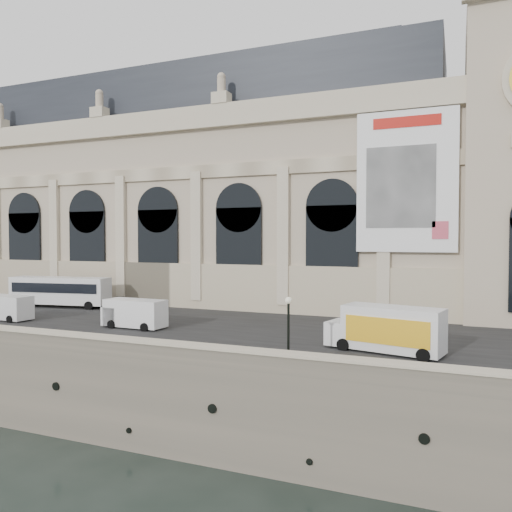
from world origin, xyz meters
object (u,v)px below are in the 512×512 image
(box_truck, at_px, (386,329))
(van_c, at_px, (4,308))
(lamp_right, at_px, (288,331))
(van_b, at_px, (132,313))
(bus_left, at_px, (60,290))

(box_truck, bearing_deg, van_c, 179.62)
(box_truck, height_order, lamp_right, lamp_right)
(van_c, relative_size, lamp_right, 1.30)
(van_b, distance_m, van_c, 13.80)
(bus_left, bearing_deg, van_b, -26.85)
(van_c, height_order, box_truck, box_truck)
(van_b, height_order, van_c, van_b)
(bus_left, distance_m, lamp_right, 34.89)
(van_b, distance_m, box_truck, 21.64)
(bus_left, distance_m, van_b, 17.20)
(box_truck, bearing_deg, van_b, 176.59)
(bus_left, bearing_deg, box_truck, -13.77)
(bus_left, bearing_deg, van_c, -79.86)
(van_b, xyz_separation_m, lamp_right, (16.41, -6.69, 0.80))
(van_b, relative_size, van_c, 1.05)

